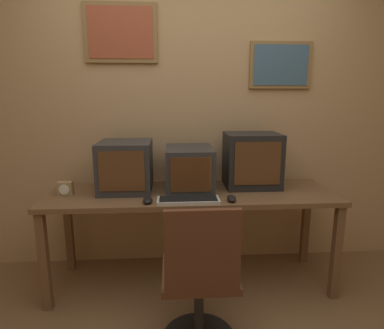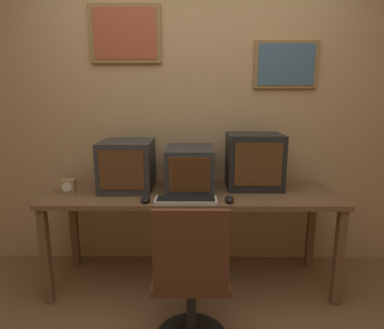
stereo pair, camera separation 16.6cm
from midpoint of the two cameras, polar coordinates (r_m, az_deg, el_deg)
wall_back at (r=2.74m, az=-2.34°, el=9.06°), size 8.00×0.08×2.60m
desk at (r=2.43m, az=-1.96°, el=-6.64°), size 2.13×0.63×0.75m
monitor_left at (r=2.49m, az=-13.57°, el=-0.28°), size 0.39×0.42×0.37m
monitor_center at (r=2.45m, az=-2.43°, el=-0.74°), size 0.35×0.46×0.33m
monitor_right at (r=2.55m, az=8.77°, el=0.76°), size 0.42×0.35×0.42m
keyboard_main at (r=2.19m, az=-2.84°, el=-6.36°), size 0.42×0.15×0.03m
mouse_near_keyboard at (r=2.21m, az=4.88°, el=-6.05°), size 0.06×0.11×0.04m
mouse_far_corner at (r=2.20m, az=-10.04°, el=-6.31°), size 0.07×0.11×0.04m
desk_clock at (r=2.53m, az=-23.37°, el=-3.97°), size 0.11×0.06×0.10m
office_chair at (r=1.93m, az=-1.15°, el=-21.00°), size 0.44×0.44×0.91m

